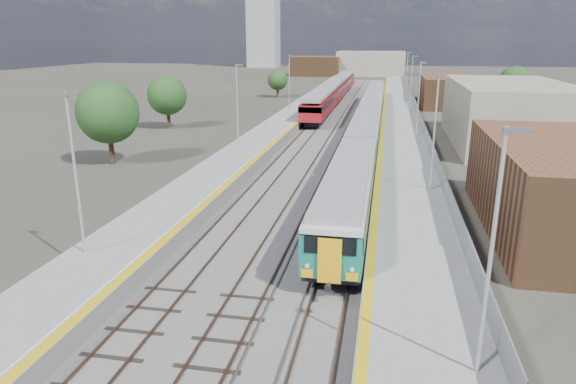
% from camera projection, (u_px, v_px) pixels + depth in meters
% --- Properties ---
extents(ground, '(320.00, 320.00, 0.00)m').
position_uv_depth(ground, '(356.00, 131.00, 62.24)').
color(ground, '#47443A').
rests_on(ground, ground).
extents(ballast_bed, '(10.50, 155.00, 0.06)m').
position_uv_depth(ballast_bed, '(340.00, 127.00, 64.99)').
color(ballast_bed, '#565451').
rests_on(ballast_bed, ground).
extents(tracks, '(8.96, 160.00, 0.17)m').
position_uv_depth(tracks, '(346.00, 124.00, 66.44)').
color(tracks, '#4C3323').
rests_on(tracks, ground).
extents(platform_right, '(4.70, 155.00, 8.52)m').
position_uv_depth(platform_right, '(401.00, 124.00, 63.48)').
color(platform_right, slate).
rests_on(platform_right, ground).
extents(platform_left, '(4.30, 155.00, 8.52)m').
position_uv_depth(platform_left, '(287.00, 121.00, 66.07)').
color(platform_left, slate).
rests_on(platform_left, ground).
extents(buildings, '(72.00, 185.50, 40.00)m').
position_uv_depth(buildings, '(313.00, 39.00, 145.78)').
color(buildings, brown).
rests_on(buildings, ground).
extents(green_train, '(2.71, 75.46, 2.98)m').
position_uv_depth(green_train, '(368.00, 120.00, 56.64)').
color(green_train, black).
rests_on(green_train, ground).
extents(red_train, '(2.86, 57.99, 3.61)m').
position_uv_depth(red_train, '(335.00, 90.00, 88.40)').
color(red_train, black).
rests_on(red_train, ground).
extents(tree_a, '(5.35, 5.35, 7.25)m').
position_uv_depth(tree_a, '(108.00, 113.00, 44.34)').
color(tree_a, '#382619').
rests_on(tree_a, ground).
extents(tree_b, '(4.79, 4.79, 6.49)m').
position_uv_depth(tree_b, '(167.00, 95.00, 62.50)').
color(tree_b, '#382619').
rests_on(tree_b, ground).
extents(tree_c, '(3.77, 3.77, 5.11)m').
position_uv_depth(tree_c, '(278.00, 80.00, 96.44)').
color(tree_c, '#382619').
rests_on(tree_c, ground).
extents(tree_d, '(5.00, 5.00, 6.77)m').
position_uv_depth(tree_d, '(515.00, 83.00, 78.14)').
color(tree_d, '#382619').
rests_on(tree_d, ground).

